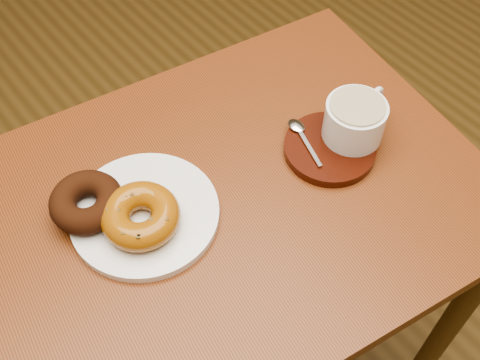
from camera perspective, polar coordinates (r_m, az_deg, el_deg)
ground at (r=1.58m, az=5.64°, el=-8.36°), size 6.00×6.00×0.00m
cafe_table at (r=0.95m, az=-0.95°, el=-5.32°), size 0.81×0.65×0.69m
donut_plate at (r=0.84m, az=-9.02°, el=-3.18°), size 0.21×0.21×0.01m
donut_cinnamon at (r=0.84m, az=-14.35°, el=-2.03°), size 0.14×0.14×0.04m
donut_caramel at (r=0.81m, az=-9.42°, el=-3.37°), size 0.14×0.14×0.04m
saucer at (r=0.91m, az=8.49°, el=2.97°), size 0.18×0.18×0.01m
coffee_cup at (r=0.90m, az=10.87°, el=5.68°), size 0.12×0.09×0.06m
teaspoon at (r=0.91m, az=5.60°, el=4.75°), size 0.04×0.10×0.01m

